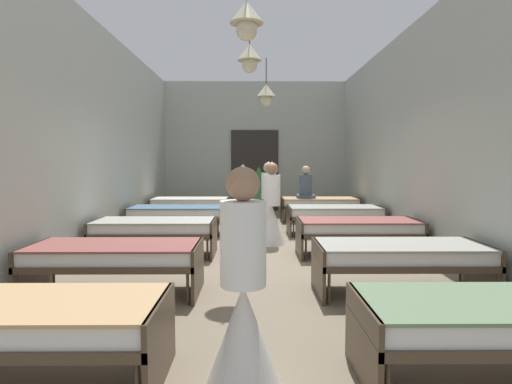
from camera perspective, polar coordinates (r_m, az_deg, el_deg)
ground_plane at (r=6.71m, az=0.07°, el=-9.09°), size 5.92×12.42×0.10m
room_shell at (r=7.73m, az=-0.01°, el=7.45°), size 5.72×12.02×3.83m
bed_left_row_0 at (r=3.31m, az=-29.46°, el=-15.10°), size 1.90×0.84×0.57m
bed_right_row_0 at (r=3.37m, az=30.40°, el=-14.80°), size 1.90×0.84×0.57m
bed_left_row_1 at (r=4.99m, az=-18.74°, el=-8.27°), size 1.90×0.84×0.57m
bed_right_row_1 at (r=5.03m, az=19.14°, el=-8.18°), size 1.90×0.84×0.57m
bed_left_row_2 at (r=6.79m, az=-13.70°, el=-4.84°), size 1.90×0.84×0.57m
bed_right_row_2 at (r=6.82m, az=13.78°, el=-4.81°), size 1.90×0.84×0.57m
bed_left_row_3 at (r=8.63m, az=-10.81°, el=-2.85°), size 1.90×0.84×0.57m
bed_right_row_3 at (r=8.65m, az=10.69°, el=-2.83°), size 1.90×0.84×0.57m
bed_left_row_4 at (r=10.49m, az=-8.95°, el=-1.55°), size 1.90×0.84×0.57m
bed_right_row_4 at (r=10.51m, az=8.69°, el=-1.54°), size 1.90×0.84×0.57m
nurse_near_aisle at (r=2.82m, az=-1.76°, el=-15.96°), size 0.52×0.52×1.49m
nurse_mid_aisle at (r=7.49m, az=2.19°, el=-3.17°), size 0.52×0.52×1.49m
nurse_far_aisle at (r=8.75m, az=1.71°, el=-2.08°), size 0.52×0.52×1.49m
patient_seated_primary at (r=10.42m, az=6.82°, el=0.80°), size 0.44×0.44×0.80m
potted_plant at (r=10.23m, az=0.38°, el=0.81°), size 0.65×0.65×1.36m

